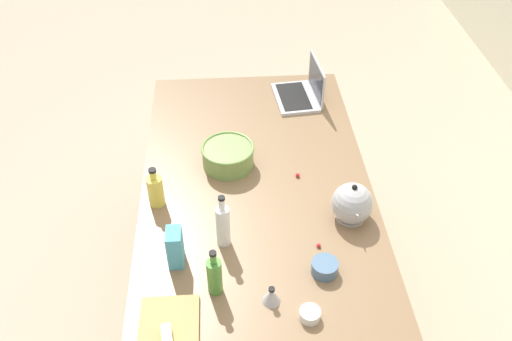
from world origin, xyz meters
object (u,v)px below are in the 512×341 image
(bottle_olive, at_px, (214,276))
(kitchen_timer, at_px, (271,295))
(kettle, at_px, (352,204))
(ramekin_small, at_px, (325,267))
(bottle_vinegar, at_px, (223,225))
(laptop, at_px, (302,91))
(butter_stick_left, at_px, (167,339))
(mixing_bowl_large, at_px, (228,155))
(ramekin_medium, at_px, (310,314))
(candy_bag, at_px, (175,247))
(cutting_board, at_px, (169,333))
(bottle_oil, at_px, (155,190))

(bottle_olive, distance_m, kitchen_timer, 0.22)
(kettle, height_order, ramekin_small, kettle)
(bottle_vinegar, bearing_deg, kitchen_timer, 29.31)
(laptop, bearing_deg, bottle_vinegar, -23.95)
(kettle, height_order, butter_stick_left, kettle)
(bottle_vinegar, relative_size, ramekin_small, 2.44)
(laptop, xyz_separation_m, mixing_bowl_large, (0.55, -0.43, 0.01))
(bottle_olive, distance_m, ramekin_medium, 0.38)
(laptop, distance_m, candy_bag, 1.30)
(laptop, height_order, butter_stick_left, laptop)
(ramekin_small, relative_size, ramekin_medium, 1.37)
(bottle_olive, height_order, cutting_board, bottle_olive)
(bottle_vinegar, bearing_deg, kettle, 101.17)
(mixing_bowl_large, xyz_separation_m, kitchen_timer, (0.80, 0.14, -0.02))
(bottle_oil, xyz_separation_m, kettle, (0.14, 0.84, -0.00))
(bottle_oil, bearing_deg, kitchen_timer, 39.75)
(bottle_olive, relative_size, kitchen_timer, 2.87)
(ramekin_small, height_order, ramekin_medium, ramekin_small)
(candy_bag, bearing_deg, butter_stick_left, -2.38)
(mixing_bowl_large, relative_size, candy_bag, 1.49)
(kettle, distance_m, kitchen_timer, 0.56)
(bottle_vinegar, xyz_separation_m, ramekin_medium, (0.38, 0.30, -0.09))
(laptop, relative_size, ramekin_medium, 4.24)
(bottle_oil, height_order, ramekin_medium, bottle_oil)
(bottle_olive, xyz_separation_m, kettle, (-0.35, 0.59, -0.01))
(bottle_vinegar, distance_m, kettle, 0.56)
(bottle_olive, height_order, butter_stick_left, bottle_olive)
(bottle_olive, distance_m, kettle, 0.68)
(cutting_board, height_order, butter_stick_left, butter_stick_left)
(bottle_vinegar, relative_size, ramekin_medium, 3.34)
(candy_bag, bearing_deg, bottle_oil, -163.50)
(mixing_bowl_large, relative_size, ramekin_medium, 3.25)
(ramekin_medium, bearing_deg, laptop, 173.66)
(bottle_oil, height_order, candy_bag, bottle_oil)
(ramekin_small, bearing_deg, laptop, 176.64)
(ramekin_small, relative_size, candy_bag, 0.63)
(ramekin_small, distance_m, candy_bag, 0.59)
(laptop, xyz_separation_m, bottle_oil, (0.79, -0.75, 0.03))
(bottle_vinegar, relative_size, bottle_olive, 1.18)
(mixing_bowl_large, distance_m, bottle_oil, 0.41)
(laptop, distance_m, ramekin_medium, 1.43)
(bottle_olive, bearing_deg, mixing_bowl_large, 174.54)
(kitchen_timer, height_order, candy_bag, candy_bag)
(kettle, relative_size, cutting_board, 0.70)
(ramekin_medium, distance_m, kitchen_timer, 0.16)
(bottle_olive, relative_size, kettle, 1.04)
(laptop, relative_size, bottle_oil, 1.65)
(bottle_olive, relative_size, ramekin_medium, 2.83)
(mixing_bowl_large, height_order, bottle_oil, bottle_oil)
(kettle, bearing_deg, cutting_board, -55.01)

